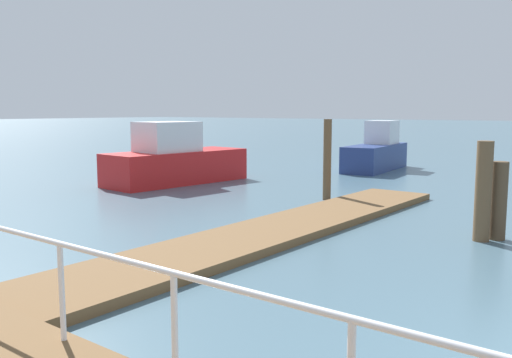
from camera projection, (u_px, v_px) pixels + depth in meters
The scene contains 6 objects.
floating_dock at pixel (273, 231), 12.48m from camera, with size 14.23×2.00×0.18m, color brown.
dock_piling_0 at pixel (483, 191), 11.80m from camera, with size 0.34×0.34×2.18m, color brown.
dock_piling_1 at pixel (499, 201), 11.96m from camera, with size 0.35×0.35×1.72m, color brown.
dock_piling_2 at pixel (327, 160), 17.26m from camera, with size 0.26×0.26×2.55m, color brown.
moored_boat_1 at pixel (175, 160), 21.28m from camera, with size 5.90×2.59×2.39m.
moored_boat_2 at pixel (377, 153), 26.10m from camera, with size 5.21×2.16×2.32m.
Camera 1 is at (-6.30, 0.25, 2.83)m, focal length 38.45 mm.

